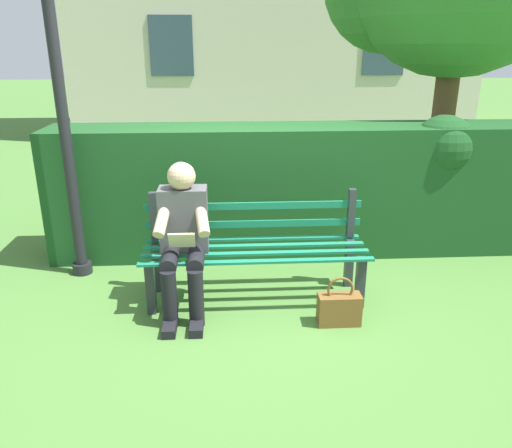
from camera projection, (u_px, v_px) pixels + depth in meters
ground at (255, 298)px, 4.21m from camera, size 60.00×60.00×0.00m
park_bench at (255, 248)px, 4.13m from camera, size 1.84×0.55×0.88m
person_seated at (183, 235)px, 3.87m from camera, size 0.44×0.73×1.19m
hedge_backdrop at (297, 186)px, 5.02m from camera, size 4.84×0.74×1.40m
handbag at (339, 308)px, 3.79m from camera, size 0.33×0.14×0.40m
lamp_post at (50, 20)px, 3.93m from camera, size 0.29×0.29×3.48m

